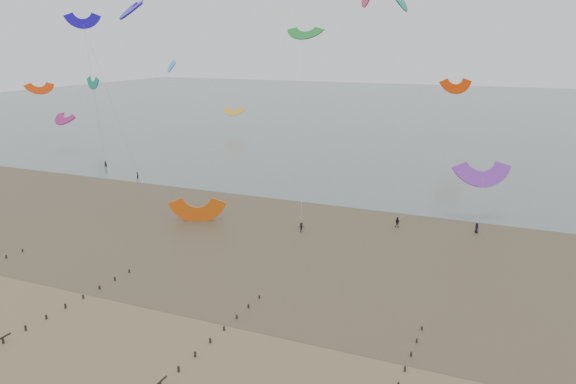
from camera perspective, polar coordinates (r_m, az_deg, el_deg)
name	(u,v)px	position (r m, az deg, el deg)	size (l,w,h in m)	color
ground	(166,342)	(56.63, -12.28, -14.64)	(500.00, 500.00, 0.00)	brown
sea_and_shore	(277,229)	(85.79, -1.14, -3.83)	(500.00, 665.00, 0.03)	#475654
kitesurfer_lead	(138,176)	(120.35, -15.03, 1.59)	(0.62, 0.41, 1.70)	black
kitesurfers	(500,223)	(92.00, 20.73, -2.97)	(113.61, 24.39, 1.86)	black
grounded_kite	(198,221)	(91.04, -9.13, -2.90)	(7.64, 4.00, 5.82)	#EE5C0F
kites_airborne	(378,79)	(134.33, 9.13, 11.23)	(240.95, 114.74, 39.78)	yellow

